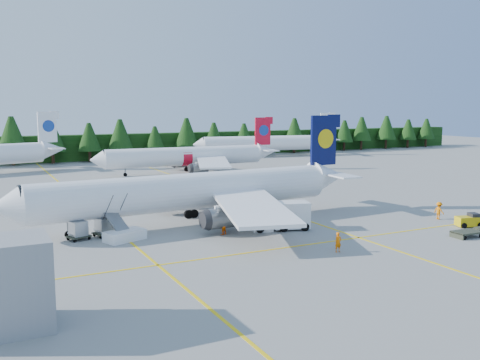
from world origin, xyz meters
name	(u,v)px	position (x,y,z in m)	size (l,w,h in m)	color
ground	(273,231)	(0.00, 0.00, 0.00)	(320.00, 320.00, 0.00)	gray
taxi_stripe_a	(91,209)	(-14.00, 20.00, 0.01)	(0.25, 120.00, 0.01)	yellow
taxi_stripe_b	(238,197)	(6.00, 20.00, 0.01)	(0.25, 120.00, 0.01)	yellow
taxi_stripe_cross	(306,245)	(0.00, -6.00, 0.01)	(80.00, 0.25, 0.01)	yellow
treeline_hedge	(98,147)	(0.00, 82.00, 3.00)	(220.00, 4.00, 6.00)	black
airliner_navy	(183,193)	(-6.92, 6.99, 3.43)	(39.26, 32.24, 11.41)	white
airliner_red	(182,157)	(8.70, 48.83, 3.11)	(35.62, 29.29, 10.35)	white
airliner_far_right	(261,143)	(38.41, 72.17, 3.41)	(37.24, 9.12, 10.88)	white
airstairs	(123,232)	(-14.40, 3.24, 0.73)	(4.28, 5.65, 3.34)	white
service_truck	(280,216)	(1.06, 0.30, 1.40)	(6.22, 3.71, 2.83)	silver
baggage_tug	(469,220)	(19.41, -7.40, 0.66)	(2.80, 2.08, 1.34)	gold
uld_pair	(91,228)	(-16.87, 5.34, 1.01)	(4.83, 2.43, 1.50)	#2F3325
crew_a	(338,242)	(1.11, -9.25, 0.87)	(0.63, 0.42, 1.74)	orange
crew_b	(222,226)	(-5.15, 0.97, 0.92)	(0.89, 0.69, 1.83)	#FF5D05
crew_c	(439,211)	(19.45, -3.28, 0.98)	(0.81, 0.55, 1.96)	orange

